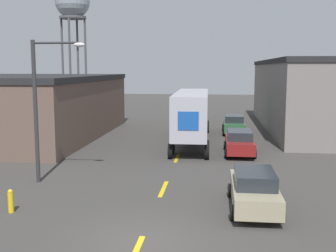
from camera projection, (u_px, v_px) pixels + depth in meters
ground_plane at (141, 240)px, 14.09m from camera, size 160.00×160.00×0.00m
road_centerline at (163, 189)px, 20.08m from camera, size 0.20×16.82×0.01m
warehouse_left at (19, 106)px, 35.34m from camera, size 14.08×19.49×5.13m
warehouse_right at (326, 95)px, 39.49m from camera, size 11.38×24.21×6.51m
semi_truck at (192, 112)px, 32.36m from camera, size 2.84×14.01×3.98m
parked_car_right_mid at (239, 142)px, 28.15m from camera, size 2.00×4.78×1.61m
parked_car_right_near at (254, 189)px, 17.15m from camera, size 2.00×4.78×1.61m
parked_car_right_far at (234, 124)px, 37.22m from camera, size 2.00×4.78×1.61m
water_tower at (72, 4)px, 54.20m from camera, size 4.48×4.48×16.56m
street_lamp at (42, 100)px, 20.71m from camera, size 2.70×0.32×7.08m
fire_hydrant at (11, 201)px, 16.75m from camera, size 0.22×0.22×0.95m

